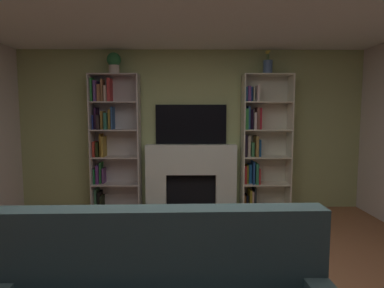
% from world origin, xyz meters
% --- Properties ---
extents(wall_back_accent, '(5.53, 0.06, 2.51)m').
position_xyz_m(wall_back_accent, '(0.00, 2.70, 1.25)').
color(wall_back_accent, '#A7B474').
rests_on(wall_back_accent, ground_plane).
extents(fireplace, '(1.52, 0.52, 1.04)m').
position_xyz_m(fireplace, '(0.00, 2.56, 0.54)').
color(fireplace, white).
rests_on(fireplace, ground_plane).
extents(tv, '(1.11, 0.06, 0.62)m').
position_xyz_m(tv, '(0.00, 2.64, 1.35)').
color(tv, black).
rests_on(tv, fireplace).
extents(bookshelf_left, '(0.74, 0.31, 2.11)m').
position_xyz_m(bookshelf_left, '(-1.25, 2.56, 1.12)').
color(bookshelf_left, beige).
rests_on(bookshelf_left, ground_plane).
extents(bookshelf_right, '(0.74, 0.32, 2.11)m').
position_xyz_m(bookshelf_right, '(1.07, 2.55, 1.03)').
color(bookshelf_right, silver).
rests_on(bookshelf_right, ground_plane).
extents(potted_plant, '(0.21, 0.21, 0.32)m').
position_xyz_m(potted_plant, '(-1.17, 2.52, 2.29)').
color(potted_plant, beige).
rests_on(potted_plant, bookshelf_left).
extents(vase_with_flowers, '(0.14, 0.14, 0.36)m').
position_xyz_m(vase_with_flowers, '(1.16, 2.52, 2.23)').
color(vase_with_flowers, '#4D6A9C').
rests_on(vase_with_flowers, bookshelf_right).
extents(coffee_table, '(0.90, 0.41, 0.43)m').
position_xyz_m(coffee_table, '(-0.18, -0.17, 0.36)').
color(coffee_table, brown).
rests_on(coffee_table, ground_plane).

